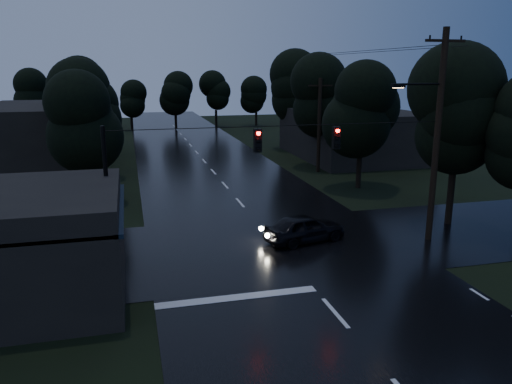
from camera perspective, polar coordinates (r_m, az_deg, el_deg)
name	(u,v)px	position (r m, az deg, el deg)	size (l,w,h in m)	color
main_road	(213,172)	(40.83, -4.90, 2.29)	(12.00, 120.00, 0.02)	black
cross_street	(277,246)	(23.87, 2.38, -6.13)	(60.00, 9.00, 0.02)	black
building_far_right	(352,134)	(48.43, 10.89, 6.56)	(10.00, 14.00, 4.40)	black
building_far_left	(45,132)	(50.35, -22.97, 6.33)	(10.00, 16.00, 5.00)	black
utility_pole_main	(436,133)	(24.93, 19.85, 6.37)	(3.50, 0.30, 10.00)	black
utility_pole_far	(319,124)	(40.52, 7.23, 7.70)	(2.00, 0.30, 7.50)	black
anchor_pole_left	(108,200)	(21.13, -16.59, -0.86)	(0.18, 0.18, 6.00)	black
span_signals	(297,138)	(21.84, 4.69, 6.15)	(15.00, 0.37, 1.12)	black
tree_corner_near	(458,112)	(27.97, 22.13, 8.42)	(4.48, 4.48, 9.44)	black
tree_left_a	(85,119)	(31.70, -18.98, 7.85)	(3.92, 3.92, 8.26)	black
tree_left_b	(84,104)	(39.67, -19.07, 9.45)	(4.20, 4.20, 8.85)	black
tree_left_c	(85,93)	(49.65, -18.95, 10.64)	(4.48, 4.48, 9.44)	black
tree_right_a	(362,107)	(35.18, 12.01, 9.43)	(4.20, 4.20, 8.85)	black
tree_right_b	(326,96)	(42.69, 7.98, 10.83)	(4.48, 4.48, 9.44)	black
tree_right_c	(294,87)	(52.25, 4.39, 11.87)	(4.76, 4.76, 10.03)	black
car	(305,228)	(24.29, 5.57, -4.12)	(1.62, 4.02, 1.37)	black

